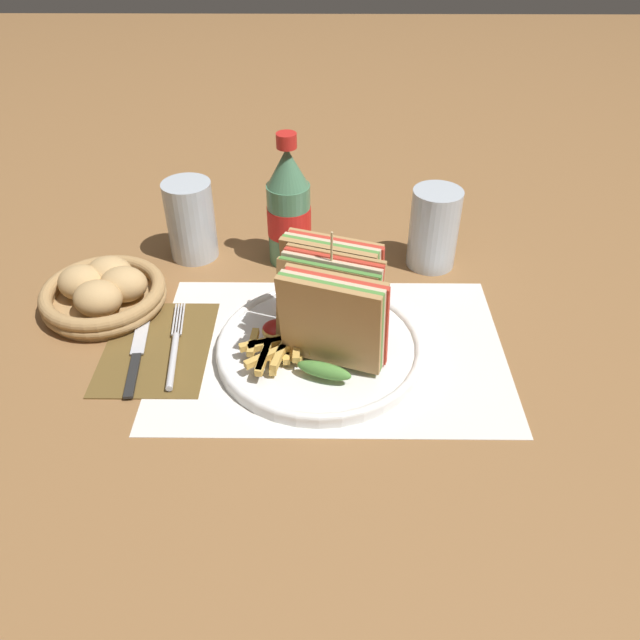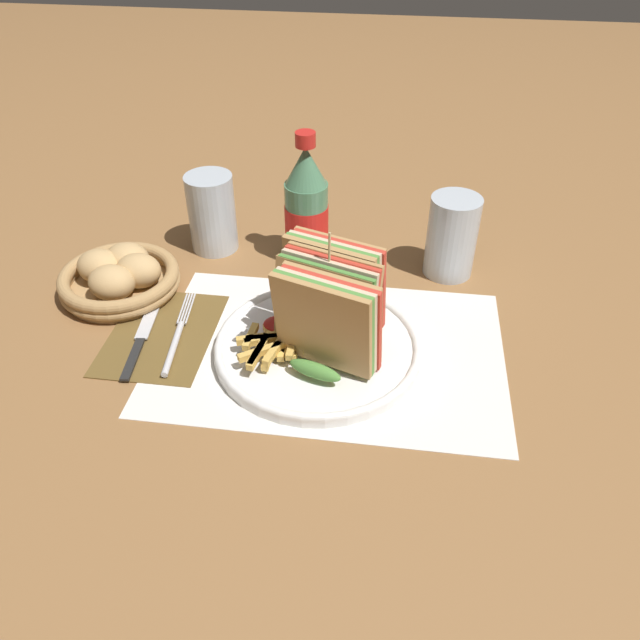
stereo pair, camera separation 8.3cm
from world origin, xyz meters
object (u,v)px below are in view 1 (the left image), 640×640
coke_bottle_near (289,209)px  glass_near (433,233)px  fork (174,351)px  glass_far (191,225)px  club_sandwich (331,304)px  knife (139,345)px  plate_main (320,347)px  bread_basket (104,292)px

coke_bottle_near → glass_near: size_ratio=1.66×
fork → glass_far: glass_far is taller
coke_bottle_near → club_sandwich: bearing=-74.3°
knife → glass_far: size_ratio=1.59×
knife → glass_far: 0.25m
fork → glass_near: glass_near is taller
club_sandwich → glass_far: 0.33m
plate_main → bread_basket: bearing=162.2°
knife → glass_near: size_ratio=1.59×
plate_main → glass_near: 0.29m
glass_near → bread_basket: size_ratio=0.72×
fork → bread_basket: bread_basket is taller
club_sandwich → bread_basket: club_sandwich is taller
glass_near → glass_far: bearing=176.6°
knife → glass_far: glass_far is taller
plate_main → club_sandwich: 0.07m
club_sandwich → coke_bottle_near: (-0.07, 0.23, 0.01)m
fork → coke_bottle_near: coke_bottle_near is taller
glass_far → bread_basket: (-0.11, -0.14, -0.03)m
coke_bottle_near → glass_far: bearing=175.2°
glass_far → club_sandwich: bearing=-47.5°
plate_main → glass_near: bearing=51.5°
glass_near → glass_far: 0.39m
coke_bottle_near → glass_far: size_ratio=1.66×
plate_main → knife: size_ratio=1.36×
knife → bread_basket: bread_basket is taller
plate_main → fork: bearing=-177.2°
knife → glass_near: 0.48m
fork → glass_far: size_ratio=1.37×
knife → plate_main: bearing=-7.2°
club_sandwich → glass_far: (-0.22, 0.24, -0.03)m
club_sandwich → knife: 0.27m
glass_near → knife: bearing=-152.8°
plate_main → glass_far: 0.33m
club_sandwich → bread_basket: bearing=163.1°
bread_basket → glass_far: bearing=53.3°
fork → knife: fork is taller
plate_main → fork: plate_main is taller
club_sandwich → knife: (-0.26, 0.00, -0.08)m
plate_main → glass_far: bearing=130.4°
club_sandwich → fork: club_sandwich is taller
knife → coke_bottle_near: size_ratio=0.96×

